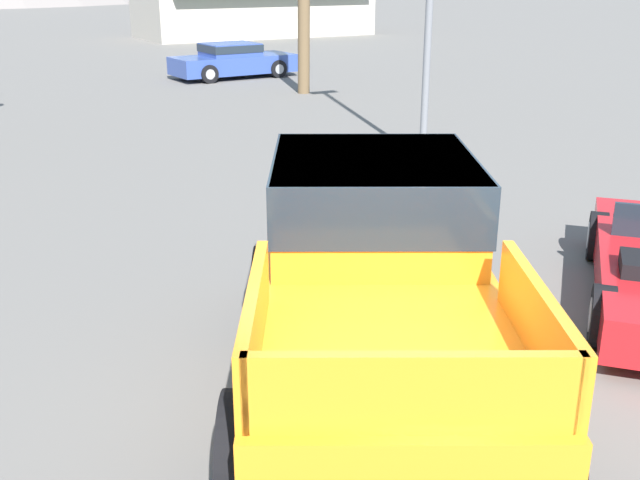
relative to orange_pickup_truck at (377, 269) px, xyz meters
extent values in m
plane|color=slate|center=(-0.04, -0.33, -1.10)|extent=(320.00, 320.00, 0.00)
cube|color=orange|center=(-0.16, -0.29, -0.28)|extent=(3.88, 4.88, 0.63)
cube|color=orange|center=(0.28, 0.50, 0.45)|extent=(2.51, 2.60, 0.82)
cube|color=#1E2833|center=(0.28, 0.50, 0.59)|extent=(2.57, 2.65, 0.53)
cube|color=orange|center=(-1.58, -0.95, 0.28)|extent=(0.95, 1.62, 0.48)
cube|color=orange|center=(0.03, -1.85, 0.28)|extent=(0.95, 1.62, 0.48)
cube|color=orange|center=(-1.20, -2.15, 0.28)|extent=(1.65, 0.97, 0.48)
cube|color=black|center=(0.96, 1.72, -0.47)|extent=(1.73, 1.06, 0.24)
cylinder|color=black|center=(-0.35, 1.41, -0.65)|extent=(0.72, 0.95, 0.90)
cylinder|color=#232326|center=(-0.35, 1.41, -0.65)|extent=(0.54, 0.60, 0.50)
cylinder|color=black|center=(1.39, 0.45, -0.65)|extent=(0.72, 0.95, 0.90)
cylinder|color=#232326|center=(1.39, 0.45, -0.65)|extent=(0.54, 0.60, 0.50)
cylinder|color=black|center=(-1.71, -1.03, -0.65)|extent=(0.72, 0.95, 0.90)
cylinder|color=#232326|center=(-1.71, -1.03, -0.65)|extent=(0.54, 0.60, 0.50)
cylinder|color=black|center=(0.03, -2.00, -0.65)|extent=(0.72, 0.95, 0.90)
cylinder|color=#232326|center=(0.03, -2.00, -0.65)|extent=(0.54, 0.60, 0.50)
cylinder|color=black|center=(4.19, 1.18, -0.79)|extent=(0.62, 0.59, 0.63)
cylinder|color=#9E9EA3|center=(4.19, 1.18, -0.79)|extent=(0.41, 0.41, 0.35)
cylinder|color=black|center=(2.35, -0.51, -0.79)|extent=(0.62, 0.59, 0.63)
cylinder|color=#9E9EA3|center=(2.35, -0.51, -0.79)|extent=(0.41, 0.41, 0.35)
cube|color=#334C9E|center=(7.05, 19.70, -0.64)|extent=(4.32, 1.95, 0.60)
cube|color=#334C9E|center=(6.94, 19.70, -0.13)|extent=(1.86, 1.61, 0.42)
cube|color=#1E2833|center=(6.94, 19.70, -0.08)|extent=(1.89, 1.65, 0.25)
cylinder|color=black|center=(8.32, 20.60, -0.80)|extent=(0.62, 0.25, 0.60)
cylinder|color=#9E9EA3|center=(8.32, 20.60, -0.80)|extent=(0.34, 0.25, 0.33)
cylinder|color=black|center=(8.40, 18.94, -0.80)|extent=(0.62, 0.25, 0.60)
cylinder|color=#9E9EA3|center=(8.40, 18.94, -0.80)|extent=(0.34, 0.25, 0.33)
cylinder|color=black|center=(5.70, 20.47, -0.80)|extent=(0.62, 0.25, 0.60)
cylinder|color=#9E9EA3|center=(5.70, 20.47, -0.80)|extent=(0.34, 0.25, 0.33)
cylinder|color=black|center=(5.78, 18.81, -0.80)|extent=(0.62, 0.25, 0.60)
cylinder|color=#9E9EA3|center=(5.78, 18.81, -0.80)|extent=(0.34, 0.25, 0.33)
cube|color=#BCB2A3|center=(15.22, 35.74, 0.60)|extent=(12.88, 5.45, 3.40)
camera|label=1|loc=(-3.35, -4.97, 2.42)|focal=42.00mm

